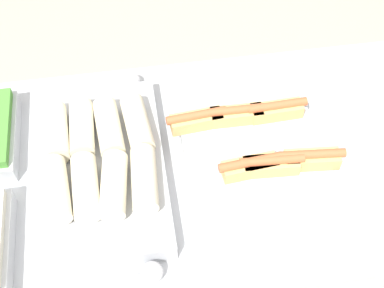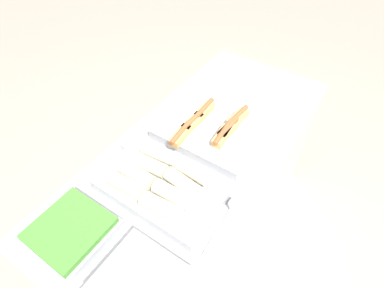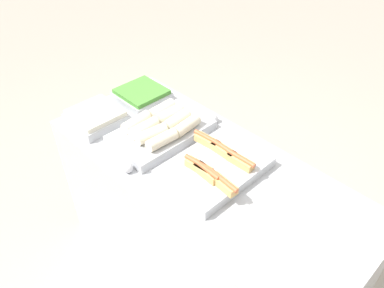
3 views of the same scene
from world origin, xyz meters
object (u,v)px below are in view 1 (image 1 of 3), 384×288
at_px(serving_spoon_near, 143,274).
at_px(tray_wraps, 100,164).
at_px(serving_spoon_far, 124,83).
at_px(tray_hotdogs, 252,148).

bearing_deg(serving_spoon_near, tray_wraps, 104.42).
bearing_deg(serving_spoon_far, serving_spoon_near, -90.33).
bearing_deg(serving_spoon_near, tray_hotdogs, 43.17).
relative_size(tray_wraps, serving_spoon_far, 1.86).
height_order(tray_wraps, serving_spoon_near, tray_wraps).
height_order(tray_wraps, serving_spoon_far, tray_wraps).
bearing_deg(tray_wraps, serving_spoon_near, -75.58).
xyz_separation_m(tray_wraps, serving_spoon_near, (0.07, -0.28, -0.02)).
relative_size(tray_hotdogs, tray_wraps, 0.93).
relative_size(tray_hotdogs, serving_spoon_far, 1.74).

